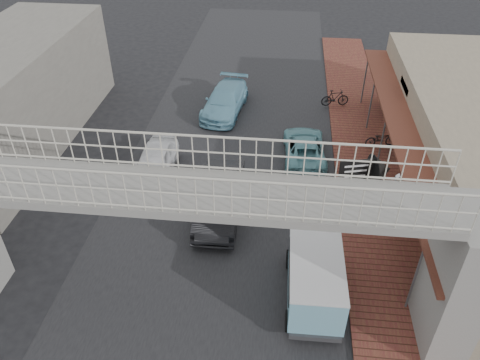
% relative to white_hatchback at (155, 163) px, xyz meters
% --- Properties ---
extents(ground, '(120.00, 120.00, 0.00)m').
position_rel_white_hatchback_xyz_m(ground, '(3.35, -3.64, -0.70)').
color(ground, black).
rests_on(ground, ground).
extents(road_strip, '(10.00, 60.00, 0.01)m').
position_rel_white_hatchback_xyz_m(road_strip, '(3.35, -3.64, -0.69)').
color(road_strip, black).
rests_on(road_strip, ground).
extents(sidewalk, '(3.00, 40.00, 0.10)m').
position_rel_white_hatchback_xyz_m(sidewalk, '(9.85, -0.64, -0.65)').
color(sidewalk, brown).
rests_on(sidewalk, ground).
extents(footbridge, '(16.40, 2.40, 6.34)m').
position_rel_white_hatchback_xyz_m(footbridge, '(3.35, -7.64, 2.48)').
color(footbridge, gray).
rests_on(footbridge, ground).
extents(building_far_left, '(5.00, 14.00, 5.00)m').
position_rel_white_hatchback_xyz_m(building_far_left, '(-7.65, 2.36, 1.80)').
color(building_far_left, gray).
rests_on(building_far_left, ground).
extents(white_hatchback, '(1.71, 4.12, 1.40)m').
position_rel_white_hatchback_xyz_m(white_hatchback, '(0.00, 0.00, 0.00)').
color(white_hatchback, white).
rests_on(white_hatchback, ground).
extents(dark_sedan, '(1.77, 4.85, 1.59)m').
position_rel_white_hatchback_xyz_m(dark_sedan, '(3.35, -2.40, 0.10)').
color(dark_sedan, black).
rests_on(dark_sedan, ground).
extents(angkot_curb, '(2.16, 4.29, 1.16)m').
position_rel_white_hatchback_xyz_m(angkot_curb, '(6.87, 2.26, -0.12)').
color(angkot_curb, '#66A8B1').
rests_on(angkot_curb, ground).
extents(angkot_far, '(2.55, 5.07, 1.41)m').
position_rel_white_hatchback_xyz_m(angkot_far, '(2.37, 6.56, 0.01)').
color(angkot_far, '#74B1CA').
rests_on(angkot_far, ground).
extents(angkot_van, '(1.87, 3.96, 1.93)m').
position_rel_white_hatchback_xyz_m(angkot_van, '(7.14, -6.56, 0.52)').
color(angkot_van, black).
rests_on(angkot_van, ground).
extents(motorcycle_near, '(1.72, 0.98, 0.85)m').
position_rel_white_hatchback_xyz_m(motorcycle_near, '(10.71, 3.58, -0.17)').
color(motorcycle_near, black).
rests_on(motorcycle_near, sidewalk).
extents(motorcycle_far, '(1.69, 0.80, 0.98)m').
position_rel_white_hatchback_xyz_m(motorcycle_far, '(8.65, 7.82, -0.11)').
color(motorcycle_far, black).
rests_on(motorcycle_far, sidewalk).
extents(street_clock, '(0.63, 0.50, 2.58)m').
position_rel_white_hatchback_xyz_m(street_clock, '(10.37, -2.61, 1.54)').
color(street_clock, '#59595B').
rests_on(street_clock, sidewalk).
extents(arrow_sign, '(2.07, 1.37, 3.43)m').
position_rel_white_hatchback_xyz_m(arrow_sign, '(9.38, -2.74, 2.17)').
color(arrow_sign, '#59595B').
rests_on(arrow_sign, sidewalk).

